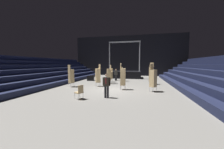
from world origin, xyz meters
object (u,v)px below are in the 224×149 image
chair_stack_rear_left (110,75)px  crew_worker_near_stage (116,74)px  chair_stack_front_right (109,74)px  chair_stack_mid_left (153,78)px  equipment_road_case (91,78)px  loose_chair_near_man (80,91)px  chair_stack_front_left (123,76)px  chair_stack_mid_right (151,74)px  chair_stack_mid_centre (98,75)px  chair_stack_rear_right (123,74)px  chair_stack_rear_centre (71,76)px  stage_riser (125,74)px  man_with_tie (106,84)px

chair_stack_rear_left → crew_worker_near_stage: chair_stack_rear_left is taller
chair_stack_front_right → chair_stack_mid_left: chair_stack_mid_left is taller
equipment_road_case → loose_chair_near_man: bearing=-72.1°
chair_stack_front_left → chair_stack_mid_right: size_ratio=0.97×
chair_stack_mid_centre → chair_stack_rear_right: 4.99m
chair_stack_mid_left → chair_stack_rear_centre: chair_stack_mid_left is taller
stage_riser → chair_stack_mid_centre: (-1.76, -9.00, 0.51)m
chair_stack_rear_right → crew_worker_near_stage: chair_stack_rear_right is taller
chair_stack_mid_left → chair_stack_rear_left: chair_stack_mid_left is taller
chair_stack_front_right → chair_stack_mid_right: 4.82m
loose_chair_near_man → stage_riser: bearing=21.1°
chair_stack_mid_centre → loose_chair_near_man: size_ratio=2.44×
chair_stack_front_left → chair_stack_mid_right: (2.72, 3.72, 0.04)m
loose_chair_near_man → chair_stack_mid_centre: bearing=31.5°
chair_stack_front_right → chair_stack_rear_left: chair_stack_front_right is taller
chair_stack_mid_left → loose_chair_near_man: bearing=-14.2°
chair_stack_mid_right → loose_chair_near_man: chair_stack_mid_right is taller
chair_stack_mid_left → man_with_tie: bearing=-9.2°
chair_stack_mid_centre → equipment_road_case: chair_stack_mid_centre is taller
chair_stack_front_right → crew_worker_near_stage: chair_stack_front_right is taller
chair_stack_front_left → crew_worker_near_stage: 6.34m
chair_stack_rear_centre → equipment_road_case: 5.01m
chair_stack_rear_centre → chair_stack_mid_centre: bearing=50.5°
chair_stack_front_left → chair_stack_rear_right: bearing=-176.2°
chair_stack_mid_right → chair_stack_rear_right: size_ratio=1.32×
stage_riser → chair_stack_rear_left: stage_riser is taller
equipment_road_case → loose_chair_near_man: 9.41m
chair_stack_mid_right → loose_chair_near_man: bearing=72.7°
chair_stack_rear_centre → stage_riser: bearing=97.2°
chair_stack_rear_right → equipment_road_case: 4.57m
chair_stack_rear_centre → chair_stack_front_right: bearing=72.0°
chair_stack_front_right → chair_stack_mid_centre: bearing=135.4°
chair_stack_front_right → chair_stack_rear_right: chair_stack_front_right is taller
stage_riser → chair_stack_front_left: size_ratio=2.44×
stage_riser → chair_stack_rear_right: (0.29, -4.45, 0.30)m
man_with_tie → chair_stack_front_left: 3.12m
man_with_tie → chair_stack_rear_centre: bearing=-27.9°
chair_stack_rear_right → chair_stack_rear_centre: bearing=-71.3°
chair_stack_rear_centre → equipment_road_case: chair_stack_rear_centre is taller
stage_riser → chair_stack_mid_right: size_ratio=2.35×
chair_stack_front_left → chair_stack_mid_centre: bearing=-116.5°
chair_stack_front_right → loose_chair_near_man: chair_stack_front_right is taller
equipment_road_case → crew_worker_near_stage: bearing=14.1°
chair_stack_mid_right → chair_stack_rear_left: 5.03m
stage_riser → loose_chair_near_man: (-1.32, -13.91, -0.10)m
chair_stack_rear_left → loose_chair_near_man: size_ratio=1.90×
stage_riser → equipment_road_case: size_ratio=6.47×
chair_stack_mid_centre → chair_stack_rear_right: bearing=-59.5°
chair_stack_rear_right → crew_worker_near_stage: size_ratio=1.12×
crew_worker_near_stage → chair_stack_mid_centre: bearing=26.8°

